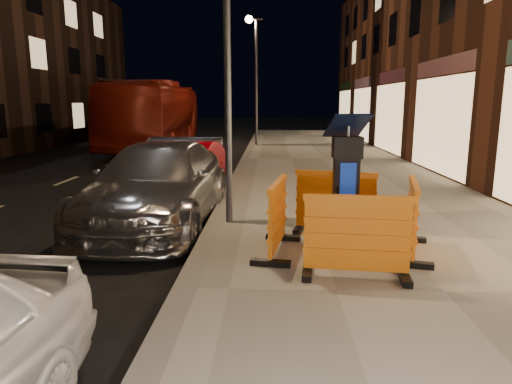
{
  "coord_description": "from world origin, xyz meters",
  "views": [
    {
      "loc": [
        1.0,
        -4.96,
        2.29
      ],
      "look_at": [
        0.8,
        1.0,
        1.1
      ],
      "focal_mm": 32.0,
      "sensor_mm": 36.0,
      "label": 1
    }
  ],
  "objects_px": {
    "barrier_front": "(357,237)",
    "bus_doubledecker": "(158,148)",
    "barrier_bldgside": "(412,218)",
    "car_red": "(188,190)",
    "barrier_back": "(335,203)",
    "barrier_kerbside": "(278,217)",
    "car_silver": "(160,222)",
    "parking_kiosk": "(346,189)"
  },
  "relations": [
    {
      "from": "barrier_front",
      "to": "bus_doubledecker",
      "type": "height_order",
      "value": "bus_doubledecker"
    },
    {
      "from": "barrier_bldgside",
      "to": "bus_doubledecker",
      "type": "bearing_deg",
      "value": 38.84
    },
    {
      "from": "barrier_front",
      "to": "barrier_bldgside",
      "type": "xyz_separation_m",
      "value": [
        0.95,
        0.95,
        0.0
      ]
    },
    {
      "from": "car_red",
      "to": "bus_doubledecker",
      "type": "relative_size",
      "value": 0.33
    },
    {
      "from": "barrier_back",
      "to": "barrier_front",
      "type": "bearing_deg",
      "value": -75.38
    },
    {
      "from": "barrier_back",
      "to": "barrier_kerbside",
      "type": "distance_m",
      "value": 1.34
    },
    {
      "from": "barrier_bldgside",
      "to": "barrier_back",
      "type": "bearing_deg",
      "value": 58.62
    },
    {
      "from": "barrier_front",
      "to": "barrier_bldgside",
      "type": "relative_size",
      "value": 1.0
    },
    {
      "from": "barrier_kerbside",
      "to": "barrier_bldgside",
      "type": "distance_m",
      "value": 1.9
    },
    {
      "from": "barrier_back",
      "to": "car_silver",
      "type": "distance_m",
      "value": 3.47
    },
    {
      "from": "barrier_kerbside",
      "to": "bus_doubledecker",
      "type": "relative_size",
      "value": 0.12
    },
    {
      "from": "barrier_bldgside",
      "to": "bus_doubledecker",
      "type": "height_order",
      "value": "bus_doubledecker"
    },
    {
      "from": "barrier_kerbside",
      "to": "barrier_bldgside",
      "type": "relative_size",
      "value": 1.0
    },
    {
      "from": "barrier_bldgside",
      "to": "car_red",
      "type": "distance_m",
      "value": 6.81
    },
    {
      "from": "barrier_kerbside",
      "to": "barrier_bldgside",
      "type": "height_order",
      "value": "same"
    },
    {
      "from": "parking_kiosk",
      "to": "barrier_bldgside",
      "type": "height_order",
      "value": "parking_kiosk"
    },
    {
      "from": "car_silver",
      "to": "car_red",
      "type": "bearing_deg",
      "value": 92.65
    },
    {
      "from": "parking_kiosk",
      "to": "barrier_bldgside",
      "type": "xyz_separation_m",
      "value": [
        0.95,
        0.0,
        -0.41
      ]
    },
    {
      "from": "barrier_kerbside",
      "to": "bus_doubledecker",
      "type": "height_order",
      "value": "bus_doubledecker"
    },
    {
      "from": "car_silver",
      "to": "bus_doubledecker",
      "type": "height_order",
      "value": "bus_doubledecker"
    },
    {
      "from": "parking_kiosk",
      "to": "bus_doubledecker",
      "type": "distance_m",
      "value": 17.72
    },
    {
      "from": "parking_kiosk",
      "to": "bus_doubledecker",
      "type": "xyz_separation_m",
      "value": [
        -6.75,
        16.35,
        -1.08
      ]
    },
    {
      "from": "barrier_front",
      "to": "barrier_kerbside",
      "type": "height_order",
      "value": "same"
    },
    {
      "from": "parking_kiosk",
      "to": "car_silver",
      "type": "bearing_deg",
      "value": 157.72
    },
    {
      "from": "parking_kiosk",
      "to": "bus_doubledecker",
      "type": "height_order",
      "value": "parking_kiosk"
    },
    {
      "from": "barrier_front",
      "to": "car_silver",
      "type": "xyz_separation_m",
      "value": [
        -3.19,
        3.09,
        -0.67
      ]
    },
    {
      "from": "parking_kiosk",
      "to": "car_silver",
      "type": "relative_size",
      "value": 0.36
    },
    {
      "from": "barrier_back",
      "to": "car_silver",
      "type": "bearing_deg",
      "value": 174.12
    },
    {
      "from": "barrier_bldgside",
      "to": "barrier_front",
      "type": "bearing_deg",
      "value": 148.62
    },
    {
      "from": "car_red",
      "to": "car_silver",
      "type": "bearing_deg",
      "value": -83.67
    },
    {
      "from": "barrier_kerbside",
      "to": "bus_doubledecker",
      "type": "distance_m",
      "value": 17.36
    },
    {
      "from": "barrier_front",
      "to": "barrier_back",
      "type": "height_order",
      "value": "same"
    },
    {
      "from": "barrier_back",
      "to": "bus_doubledecker",
      "type": "distance_m",
      "value": 16.82
    },
    {
      "from": "car_silver",
      "to": "car_red",
      "type": "relative_size",
      "value": 1.35
    },
    {
      "from": "car_red",
      "to": "barrier_bldgside",
      "type": "bearing_deg",
      "value": -46.36
    },
    {
      "from": "barrier_bldgside",
      "to": "barrier_kerbside",
      "type": "bearing_deg",
      "value": 103.62
    },
    {
      "from": "barrier_front",
      "to": "car_red",
      "type": "bearing_deg",
      "value": 123.73
    },
    {
      "from": "bus_doubledecker",
      "to": "barrier_bldgside",
      "type": "bearing_deg",
      "value": -67.18
    },
    {
      "from": "barrier_front",
      "to": "car_silver",
      "type": "distance_m",
      "value": 4.49
    },
    {
      "from": "barrier_kerbside",
      "to": "car_red",
      "type": "relative_size",
      "value": 0.35
    },
    {
      "from": "parking_kiosk",
      "to": "barrier_kerbside",
      "type": "relative_size",
      "value": 1.4
    },
    {
      "from": "parking_kiosk",
      "to": "barrier_kerbside",
      "type": "height_order",
      "value": "parking_kiosk"
    }
  ]
}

